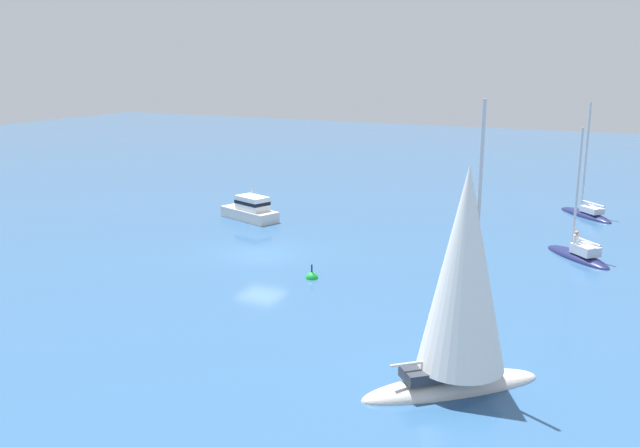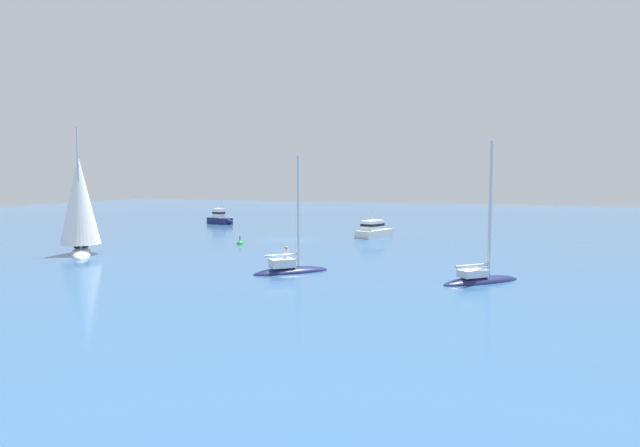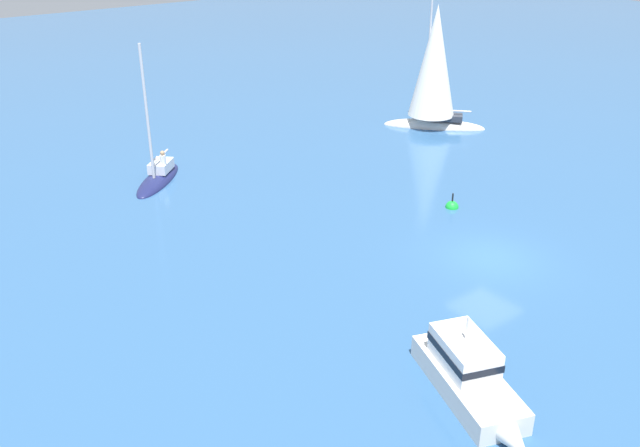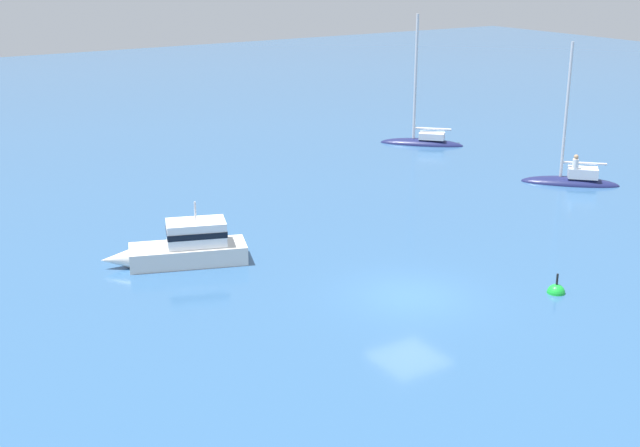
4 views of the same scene
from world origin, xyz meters
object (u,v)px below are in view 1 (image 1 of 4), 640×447
at_px(channel_buoy, 312,278).
at_px(yacht, 586,213).
at_px(cabin_cruiser, 249,210).
at_px(sloop, 578,255).
at_px(yacht_1, 462,287).

bearing_deg(channel_buoy, yacht, 62.36).
relative_size(cabin_cruiser, sloop, 0.74).
bearing_deg(sloop, channel_buoy, 85.09).
bearing_deg(channel_buoy, sloop, 39.75).
distance_m(cabin_cruiser, channel_buoy, 14.20).
bearing_deg(yacht_1, cabin_cruiser, 94.33).
xyz_separation_m(cabin_cruiser, yacht_1, (20.07, -18.69, 3.00)).
relative_size(cabin_cruiser, channel_buoy, 5.36).
height_order(cabin_cruiser, yacht_1, yacht_1).
bearing_deg(yacht, cabin_cruiser, 74.40).
height_order(cabin_cruiser, sloop, sloop).
xyz_separation_m(sloop, yacht_1, (-1.98, -18.66, 3.50)).
relative_size(yacht, channel_buoy, 7.92).
relative_size(sloop, yacht_1, 0.74).
distance_m(sloop, channel_buoy, 15.63).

